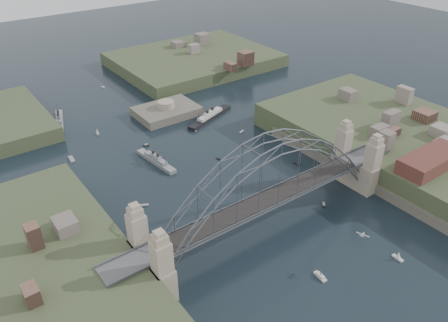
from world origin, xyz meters
TOP-DOWN VIEW (x-y plane):
  - ground at (0.00, 0.00)m, footprint 500.00×500.00m
  - bridge at (0.00, 0.00)m, footprint 84.00×13.80m
  - shore_east at (57.32, 0.00)m, footprint 50.50×90.00m
  - headland_ne at (50.00, 110.00)m, footprint 70.00×55.00m
  - fort_island at (12.00, 70.00)m, footprint 22.00×16.00m
  - wharf_shed at (44.00, -14.00)m, footprint 20.00×8.00m
  - naval_cruiser_near at (-7.54, 42.54)m, footprint 4.35×17.46m
  - naval_cruiser_far at (-21.96, 87.16)m, footprint 7.19×16.64m
  - ocean_liner at (23.00, 57.91)m, footprint 22.33×10.76m
  - aeroplane at (7.42, -21.39)m, footprint 1.61×2.80m
  - small_boat_a at (-20.61, 25.43)m, footprint 2.62×1.93m
  - small_boat_b at (8.95, 32.97)m, footprint 0.71×1.61m
  - small_boat_c at (-1.92, -19.34)m, footprint 1.45×3.43m
  - small_boat_d at (25.79, 42.92)m, footprint 2.21×1.44m
  - small_boat_e at (-27.61, 59.53)m, footprint 1.69×4.09m
  - small_boat_f at (-5.15, 53.64)m, footprint 1.92×1.37m
  - small_boat_g at (16.21, -25.76)m, footprint 1.05×2.71m
  - small_boat_h at (-14.59, 70.74)m, footprint 1.29×2.38m
  - small_boat_i at (26.30, 16.65)m, footprint 1.17×2.68m
  - small_boat_k at (3.71, 109.17)m, footprint 1.09×1.95m
  - small_boat_l at (-35.06, 27.07)m, footprint 2.48×2.78m
  - small_boat_m at (17.52, -2.34)m, footprint 1.76×1.93m
  - small_boat_n at (29.84, 84.70)m, footprint 2.93×1.28m

SIDE VIEW (x-z plane):
  - fort_island at x=12.00m, z-range -5.04..4.36m
  - ground at x=0.00m, z-range 0.00..0.00m
  - small_boat_a at x=-20.61m, z-range -0.08..0.38m
  - small_boat_b at x=8.95m, z-range -0.08..0.38m
  - small_boat_d at x=25.79m, z-range -0.08..0.38m
  - small_boat_e at x=-27.61m, z-range -0.08..0.38m
  - small_boat_i at x=26.30m, z-range -0.08..0.38m
  - small_boat_k at x=3.71m, z-range -0.08..0.38m
  - small_boat_n at x=29.84m, z-range -0.08..0.38m
  - small_boat_c at x=-1.92m, z-range -0.43..0.99m
  - small_boat_l at x=-35.06m, z-range -0.43..0.99m
  - small_boat_m at x=17.52m, z-range -0.42..1.00m
  - small_boat_f at x=-5.15m, z-range -0.42..1.00m
  - headland_ne at x=50.00m, z-range -4.00..5.50m
  - naval_cruiser_near at x=-7.54m, z-range -1.79..3.40m
  - small_boat_g at x=16.21m, z-range -0.38..2.00m
  - ocean_liner at x=23.00m, z-range -1.92..3.65m
  - naval_cruiser_far at x=-21.96m, z-range -1.94..3.70m
  - small_boat_h at x=-14.59m, z-range -0.30..2.08m
  - shore_east at x=57.32m, z-range -4.03..7.97m
  - aeroplane at x=7.42m, z-range 8.19..8.61m
  - wharf_shed at x=44.00m, z-range 8.00..12.00m
  - bridge at x=0.00m, z-range 0.02..24.62m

